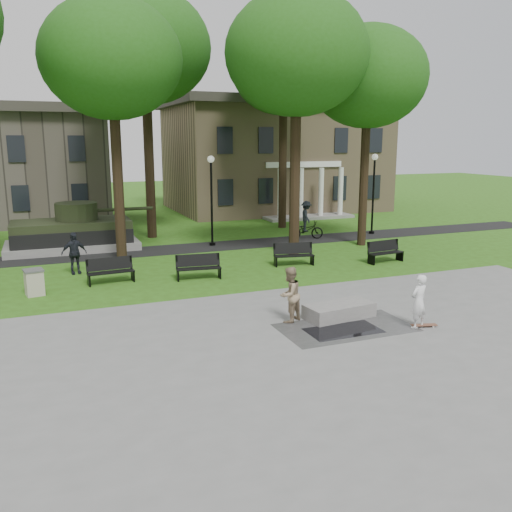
{
  "coord_description": "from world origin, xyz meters",
  "views": [
    {
      "loc": [
        -7.83,
        -14.98,
        5.51
      ],
      "look_at": [
        -0.74,
        2.85,
        1.4
      ],
      "focal_mm": 38.0,
      "sensor_mm": 36.0,
      "label": 1
    }
  ],
  "objects_px": {
    "park_bench_0": "(111,270)",
    "trash_bin": "(34,282)",
    "concrete_block": "(339,311)",
    "skateboarder": "(419,301)",
    "cyclist": "(306,224)",
    "friend_watching": "(289,295)"
  },
  "relations": [
    {
      "from": "cyclist",
      "to": "park_bench_0",
      "type": "height_order",
      "value": "cyclist"
    },
    {
      "from": "park_bench_0",
      "to": "friend_watching",
      "type": "bearing_deg",
      "value": -61.23
    },
    {
      "from": "concrete_block",
      "to": "friend_watching",
      "type": "distance_m",
      "value": 1.77
    },
    {
      "from": "skateboarder",
      "to": "friend_watching",
      "type": "height_order",
      "value": "friend_watching"
    },
    {
      "from": "concrete_block",
      "to": "park_bench_0",
      "type": "height_order",
      "value": "park_bench_0"
    },
    {
      "from": "friend_watching",
      "to": "trash_bin",
      "type": "xyz_separation_m",
      "value": [
        -7.31,
        6.12,
        -0.4
      ]
    },
    {
      "from": "concrete_block",
      "to": "skateboarder",
      "type": "xyz_separation_m",
      "value": [
        1.7,
        -1.7,
        0.59
      ]
    },
    {
      "from": "cyclist",
      "to": "concrete_block",
      "type": "bearing_deg",
      "value": 171.2
    },
    {
      "from": "concrete_block",
      "to": "trash_bin",
      "type": "relative_size",
      "value": 2.29
    },
    {
      "from": "skateboarder",
      "to": "friend_watching",
      "type": "relative_size",
      "value": 0.95
    },
    {
      "from": "park_bench_0",
      "to": "trash_bin",
      "type": "bearing_deg",
      "value": -169.52
    },
    {
      "from": "friend_watching",
      "to": "trash_bin",
      "type": "bearing_deg",
      "value": -69.78
    },
    {
      "from": "concrete_block",
      "to": "park_bench_0",
      "type": "relative_size",
      "value": 1.2
    },
    {
      "from": "skateboarder",
      "to": "park_bench_0",
      "type": "relative_size",
      "value": 0.89
    },
    {
      "from": "park_bench_0",
      "to": "concrete_block",
      "type": "bearing_deg",
      "value": -53.67
    },
    {
      "from": "cyclist",
      "to": "park_bench_0",
      "type": "xyz_separation_m",
      "value": [
        -11.54,
        -5.85,
        -0.36
      ]
    },
    {
      "from": "concrete_block",
      "to": "friend_watching",
      "type": "relative_size",
      "value": 1.27
    },
    {
      "from": "friend_watching",
      "to": "cyclist",
      "type": "height_order",
      "value": "cyclist"
    },
    {
      "from": "concrete_block",
      "to": "skateboarder",
      "type": "bearing_deg",
      "value": -45.01
    },
    {
      "from": "concrete_block",
      "to": "trash_bin",
      "type": "xyz_separation_m",
      "value": [
        -8.94,
        6.34,
        0.24
      ]
    },
    {
      "from": "friend_watching",
      "to": "cyclist",
      "type": "distance_m",
      "value": 14.53
    },
    {
      "from": "concrete_block",
      "to": "park_bench_0",
      "type": "bearing_deg",
      "value": 130.95
    }
  ]
}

